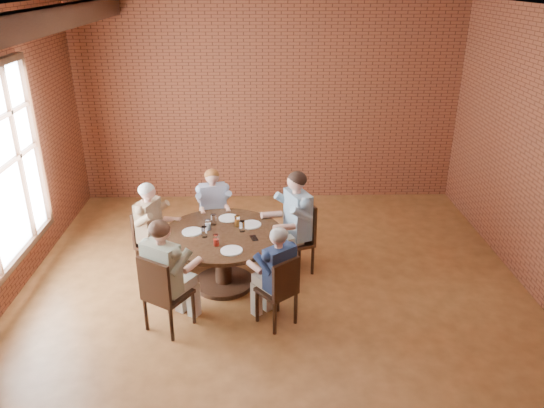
{
  "coord_description": "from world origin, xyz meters",
  "views": [
    {
      "loc": [
        -0.17,
        -5.44,
        3.73
      ],
      "look_at": [
        -0.01,
        1.0,
        0.92
      ],
      "focal_mm": 35.0,
      "sensor_mm": 36.0,
      "label": 1
    }
  ],
  "objects_px": {
    "chair_b": "(214,218)",
    "diner_c": "(153,230)",
    "chair_e": "(280,289)",
    "chair_a": "(299,234)",
    "diner_d": "(167,275)",
    "diner_a": "(293,223)",
    "chair_d": "(162,292)",
    "diner_b": "(214,212)",
    "chair_c": "(149,239)",
    "diner_e": "(276,277)",
    "dining_table": "(223,249)",
    "smartphone": "(254,238)"
  },
  "relations": [
    {
      "from": "chair_d",
      "to": "diner_e",
      "type": "bearing_deg",
      "value": -141.81
    },
    {
      "from": "diner_e",
      "to": "chair_e",
      "type": "bearing_deg",
      "value": 90.0
    },
    {
      "from": "diner_a",
      "to": "chair_e",
      "type": "distance_m",
      "value": 1.28
    },
    {
      "from": "chair_a",
      "to": "diner_e",
      "type": "distance_m",
      "value": 1.27
    },
    {
      "from": "chair_b",
      "to": "chair_e",
      "type": "bearing_deg",
      "value": -75.56
    },
    {
      "from": "diner_d",
      "to": "smartphone",
      "type": "bearing_deg",
      "value": -110.34
    },
    {
      "from": "dining_table",
      "to": "chair_e",
      "type": "relative_size",
      "value": 1.75
    },
    {
      "from": "chair_a",
      "to": "chair_d",
      "type": "bearing_deg",
      "value": -71.47
    },
    {
      "from": "dining_table",
      "to": "chair_e",
      "type": "bearing_deg",
      "value": -51.62
    },
    {
      "from": "dining_table",
      "to": "chair_a",
      "type": "bearing_deg",
      "value": 21.28
    },
    {
      "from": "diner_c",
      "to": "diner_e",
      "type": "xyz_separation_m",
      "value": [
        1.58,
        -1.16,
        -0.03
      ]
    },
    {
      "from": "chair_a",
      "to": "diner_d",
      "type": "relative_size",
      "value": 0.73
    },
    {
      "from": "diner_c",
      "to": "chair_c",
      "type": "bearing_deg",
      "value": 90.0
    },
    {
      "from": "diner_b",
      "to": "diner_e",
      "type": "height_order",
      "value": "diner_b"
    },
    {
      "from": "chair_a",
      "to": "diner_b",
      "type": "height_order",
      "value": "diner_b"
    },
    {
      "from": "chair_b",
      "to": "diner_c",
      "type": "distance_m",
      "value": 1.01
    },
    {
      "from": "chair_a",
      "to": "chair_b",
      "type": "bearing_deg",
      "value": -138.6
    },
    {
      "from": "diner_a",
      "to": "chair_c",
      "type": "relative_size",
      "value": 1.55
    },
    {
      "from": "diner_a",
      "to": "diner_c",
      "type": "bearing_deg",
      "value": -110.74
    },
    {
      "from": "dining_table",
      "to": "chair_a",
      "type": "relative_size",
      "value": 1.56
    },
    {
      "from": "diner_b",
      "to": "chair_c",
      "type": "distance_m",
      "value": 1.01
    },
    {
      "from": "diner_b",
      "to": "smartphone",
      "type": "bearing_deg",
      "value": -72.77
    },
    {
      "from": "dining_table",
      "to": "chair_d",
      "type": "xyz_separation_m",
      "value": [
        -0.61,
        -0.95,
        -0.01
      ]
    },
    {
      "from": "diner_c",
      "to": "chair_d",
      "type": "distance_m",
      "value": 1.33
    },
    {
      "from": "chair_a",
      "to": "diner_c",
      "type": "distance_m",
      "value": 1.93
    },
    {
      "from": "chair_d",
      "to": "smartphone",
      "type": "xyz_separation_m",
      "value": [
        1.01,
        0.8,
        0.24
      ]
    },
    {
      "from": "chair_c",
      "to": "diner_d",
      "type": "relative_size",
      "value": 0.67
    },
    {
      "from": "diner_a",
      "to": "chair_b",
      "type": "height_order",
      "value": "diner_a"
    },
    {
      "from": "diner_c",
      "to": "chair_e",
      "type": "height_order",
      "value": "diner_c"
    },
    {
      "from": "dining_table",
      "to": "chair_a",
      "type": "xyz_separation_m",
      "value": [
        1.0,
        0.39,
        -0.0
      ]
    },
    {
      "from": "diner_c",
      "to": "diner_d",
      "type": "bearing_deg",
      "value": -143.15
    },
    {
      "from": "diner_d",
      "to": "chair_e",
      "type": "distance_m",
      "value": 1.27
    },
    {
      "from": "smartphone",
      "to": "diner_c",
      "type": "bearing_deg",
      "value": 143.96
    },
    {
      "from": "diner_c",
      "to": "chair_d",
      "type": "height_order",
      "value": "diner_c"
    },
    {
      "from": "chair_d",
      "to": "smartphone",
      "type": "distance_m",
      "value": 1.31
    },
    {
      "from": "dining_table",
      "to": "diner_e",
      "type": "height_order",
      "value": "diner_e"
    },
    {
      "from": "chair_a",
      "to": "diner_b",
      "type": "distance_m",
      "value": 1.3
    },
    {
      "from": "dining_table",
      "to": "diner_d",
      "type": "distance_m",
      "value": 1.05
    },
    {
      "from": "chair_c",
      "to": "smartphone",
      "type": "height_order",
      "value": "chair_c"
    },
    {
      "from": "chair_b",
      "to": "diner_b",
      "type": "bearing_deg",
      "value": -90.0
    },
    {
      "from": "diner_b",
      "to": "chair_c",
      "type": "xyz_separation_m",
      "value": [
        -0.82,
        -0.57,
        -0.13
      ]
    },
    {
      "from": "chair_c",
      "to": "diner_c",
      "type": "distance_m",
      "value": 0.17
    },
    {
      "from": "smartphone",
      "to": "chair_a",
      "type": "bearing_deg",
      "value": 26.11
    },
    {
      "from": "chair_b",
      "to": "diner_e",
      "type": "xyz_separation_m",
      "value": [
        0.85,
        -1.83,
        0.13
      ]
    },
    {
      "from": "chair_b",
      "to": "chair_e",
      "type": "xyz_separation_m",
      "value": [
        0.89,
        -1.89,
        -0.01
      ]
    },
    {
      "from": "chair_a",
      "to": "chair_b",
      "type": "distance_m",
      "value": 1.35
    },
    {
      "from": "chair_b",
      "to": "diner_c",
      "type": "xyz_separation_m",
      "value": [
        -0.73,
        -0.67,
        0.16
      ]
    },
    {
      "from": "diner_a",
      "to": "chair_e",
      "type": "bearing_deg",
      "value": -31.09
    },
    {
      "from": "diner_d",
      "to": "diner_e",
      "type": "relative_size",
      "value": 1.11
    },
    {
      "from": "chair_a",
      "to": "chair_d",
      "type": "relative_size",
      "value": 1.03
    }
  ]
}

